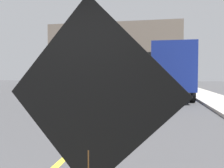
{
  "coord_description": "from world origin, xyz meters",
  "views": [
    {
      "loc": [
        1.78,
        0.13,
        1.68
      ],
      "look_at": [
        0.49,
        6.91,
        1.39
      ],
      "focal_mm": 37.12,
      "sensor_mm": 36.0,
      "label": 1
    }
  ],
  "objects_px": {
    "box_truck": "(170,71)",
    "traffic_cone_far_lane": "(112,115)",
    "roadwork_sign": "(89,99)",
    "traffic_cone_near_sign": "(83,165)",
    "arrow_board_trailer": "(133,100)",
    "highway_guide_sign": "(188,57)",
    "pickup_car": "(94,91)",
    "traffic_cone_mid_lane": "(100,132)"
  },
  "relations": [
    {
      "from": "highway_guide_sign",
      "to": "traffic_cone_far_lane",
      "type": "relative_size",
      "value": 6.57
    },
    {
      "from": "box_truck",
      "to": "traffic_cone_far_lane",
      "type": "xyz_separation_m",
      "value": [
        -2.38,
        -9.25,
        -1.52
      ]
    },
    {
      "from": "traffic_cone_near_sign",
      "to": "traffic_cone_mid_lane",
      "type": "relative_size",
      "value": 0.98
    },
    {
      "from": "arrow_board_trailer",
      "to": "pickup_car",
      "type": "distance_m",
      "value": 3.29
    },
    {
      "from": "roadwork_sign",
      "to": "traffic_cone_near_sign",
      "type": "bearing_deg",
      "value": 109.96
    },
    {
      "from": "pickup_car",
      "to": "traffic_cone_near_sign",
      "type": "bearing_deg",
      "value": -75.65
    },
    {
      "from": "roadwork_sign",
      "to": "arrow_board_trailer",
      "type": "distance_m",
      "value": 8.99
    },
    {
      "from": "box_truck",
      "to": "pickup_car",
      "type": "relative_size",
      "value": 1.6
    },
    {
      "from": "roadwork_sign",
      "to": "pickup_car",
      "type": "height_order",
      "value": "roadwork_sign"
    },
    {
      "from": "arrow_board_trailer",
      "to": "traffic_cone_near_sign",
      "type": "relative_size",
      "value": 4.04
    },
    {
      "from": "traffic_cone_near_sign",
      "to": "traffic_cone_far_lane",
      "type": "relative_size",
      "value": 0.88
    },
    {
      "from": "pickup_car",
      "to": "traffic_cone_far_lane",
      "type": "xyz_separation_m",
      "value": [
        2.15,
        -5.61,
        -0.32
      ]
    },
    {
      "from": "arrow_board_trailer",
      "to": "traffic_cone_near_sign",
      "type": "xyz_separation_m",
      "value": [
        -0.03,
        -7.53,
        -0.15
      ]
    },
    {
      "from": "arrow_board_trailer",
      "to": "traffic_cone_near_sign",
      "type": "distance_m",
      "value": 7.53
    },
    {
      "from": "arrow_board_trailer",
      "to": "highway_guide_sign",
      "type": "relative_size",
      "value": 0.54
    },
    {
      "from": "roadwork_sign",
      "to": "highway_guide_sign",
      "type": "height_order",
      "value": "highway_guide_sign"
    },
    {
      "from": "traffic_cone_mid_lane",
      "to": "traffic_cone_far_lane",
      "type": "distance_m",
      "value": 2.04
    },
    {
      "from": "traffic_cone_near_sign",
      "to": "traffic_cone_far_lane",
      "type": "xyz_separation_m",
      "value": [
        -0.32,
        4.04,
        0.05
      ]
    },
    {
      "from": "box_truck",
      "to": "pickup_car",
      "type": "xyz_separation_m",
      "value": [
        -4.53,
        -3.64,
        -1.2
      ]
    },
    {
      "from": "traffic_cone_near_sign",
      "to": "traffic_cone_far_lane",
      "type": "bearing_deg",
      "value": 94.55
    },
    {
      "from": "traffic_cone_mid_lane",
      "to": "arrow_board_trailer",
      "type": "bearing_deg",
      "value": 87.25
    },
    {
      "from": "roadwork_sign",
      "to": "pickup_car",
      "type": "distance_m",
      "value": 11.47
    },
    {
      "from": "box_truck",
      "to": "highway_guide_sign",
      "type": "bearing_deg",
      "value": 74.66
    },
    {
      "from": "pickup_car",
      "to": "traffic_cone_near_sign",
      "type": "distance_m",
      "value": 9.97
    },
    {
      "from": "traffic_cone_mid_lane",
      "to": "traffic_cone_far_lane",
      "type": "xyz_separation_m",
      "value": [
        -0.09,
        2.04,
        0.04
      ]
    },
    {
      "from": "traffic_cone_near_sign",
      "to": "arrow_board_trailer",
      "type": "bearing_deg",
      "value": 89.76
    },
    {
      "from": "traffic_cone_near_sign",
      "to": "traffic_cone_far_lane",
      "type": "distance_m",
      "value": 4.05
    },
    {
      "from": "pickup_car",
      "to": "highway_guide_sign",
      "type": "xyz_separation_m",
      "value": [
        6.71,
        11.6,
        2.73
      ]
    },
    {
      "from": "pickup_car",
      "to": "highway_guide_sign",
      "type": "relative_size",
      "value": 1.0
    },
    {
      "from": "pickup_car",
      "to": "traffic_cone_far_lane",
      "type": "height_order",
      "value": "pickup_car"
    },
    {
      "from": "roadwork_sign",
      "to": "traffic_cone_near_sign",
      "type": "height_order",
      "value": "roadwork_sign"
    },
    {
      "from": "arrow_board_trailer",
      "to": "box_truck",
      "type": "relative_size",
      "value": 0.34
    },
    {
      "from": "traffic_cone_far_lane",
      "to": "arrow_board_trailer",
      "type": "bearing_deg",
      "value": 84.22
    },
    {
      "from": "box_truck",
      "to": "pickup_car",
      "type": "bearing_deg",
      "value": -141.16
    },
    {
      "from": "arrow_board_trailer",
      "to": "highway_guide_sign",
      "type": "height_order",
      "value": "highway_guide_sign"
    },
    {
      "from": "traffic_cone_near_sign",
      "to": "highway_guide_sign",
      "type": "bearing_deg",
      "value": 78.72
    },
    {
      "from": "box_truck",
      "to": "traffic_cone_far_lane",
      "type": "relative_size",
      "value": 10.51
    },
    {
      "from": "roadwork_sign",
      "to": "pickup_car",
      "type": "relative_size",
      "value": 0.47
    },
    {
      "from": "pickup_car",
      "to": "traffic_cone_near_sign",
      "type": "height_order",
      "value": "pickup_car"
    },
    {
      "from": "pickup_car",
      "to": "highway_guide_sign",
      "type": "bearing_deg",
      "value": 59.96
    },
    {
      "from": "traffic_cone_mid_lane",
      "to": "traffic_cone_far_lane",
      "type": "bearing_deg",
      "value": 92.45
    },
    {
      "from": "box_truck",
      "to": "traffic_cone_near_sign",
      "type": "height_order",
      "value": "box_truck"
    }
  ]
}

